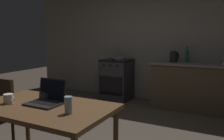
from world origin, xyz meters
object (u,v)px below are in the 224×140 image
at_px(stove_oven, 117,79).
at_px(laptop, 46,99).
at_px(dining_table, 44,113).
at_px(electric_kettle, 174,57).
at_px(drinking_glass, 68,105).
at_px(coffee_mug, 9,99).
at_px(frying_pan, 117,58).
at_px(bottle_b, 187,55).

xyz_separation_m(stove_oven, laptop, (0.70, -2.94, 0.35)).
height_order(stove_oven, dining_table, stove_oven).
height_order(electric_kettle, drinking_glass, electric_kettle).
bearing_deg(dining_table, electric_kettle, 80.20).
relative_size(stove_oven, coffee_mug, 6.92).
height_order(dining_table, coffee_mug, coffee_mug).
bearing_deg(laptop, coffee_mug, -152.87).
distance_m(frying_pan, drinking_glass, 3.22).
xyz_separation_m(electric_kettle, drinking_glass, (-0.16, -3.07, -0.17)).
bearing_deg(electric_kettle, bottle_b, 19.06).
bearing_deg(drinking_glass, laptop, 159.94).
distance_m(stove_oven, coffee_mug, 3.13).
xyz_separation_m(dining_table, frying_pan, (-0.68, 2.96, 0.24)).
bearing_deg(stove_oven, drinking_glass, -70.97).
bearing_deg(dining_table, frying_pan, 102.96).
bearing_deg(coffee_mug, electric_kettle, 74.50).
bearing_deg(bottle_b, laptop, -104.09).
xyz_separation_m(dining_table, laptop, (-0.01, 0.05, 0.12)).
relative_size(dining_table, laptop, 4.03).
height_order(laptop, coffee_mug, laptop).
relative_size(electric_kettle, drinking_glass, 1.50).
bearing_deg(laptop, drinking_glass, -17.59).
bearing_deg(coffee_mug, laptop, 24.67).
height_order(drinking_glass, bottle_b, bottle_b).
bearing_deg(laptop, stove_oven, 105.82).
xyz_separation_m(dining_table, bottle_b, (0.75, 3.07, 0.36)).
distance_m(stove_oven, electric_kettle, 1.34).
bearing_deg(dining_table, stove_oven, 103.32).
height_order(laptop, bottle_b, bottle_b).
height_order(frying_pan, bottle_b, bottle_b).
height_order(dining_table, bottle_b, bottle_b).
xyz_separation_m(laptop, frying_pan, (-0.67, 2.91, 0.12)).
distance_m(stove_oven, frying_pan, 0.47).
bearing_deg(laptop, electric_kettle, 82.31).
bearing_deg(electric_kettle, frying_pan, -178.65).
xyz_separation_m(stove_oven, electric_kettle, (1.22, 0.00, 0.55)).
distance_m(frying_pan, bottle_b, 1.44).
relative_size(dining_table, frying_pan, 2.99).
bearing_deg(stove_oven, laptop, -76.65).
xyz_separation_m(dining_table, coffee_mug, (-0.34, -0.10, 0.12)).
bearing_deg(laptop, bottle_b, 78.37).
bearing_deg(coffee_mug, bottle_b, 71.06).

